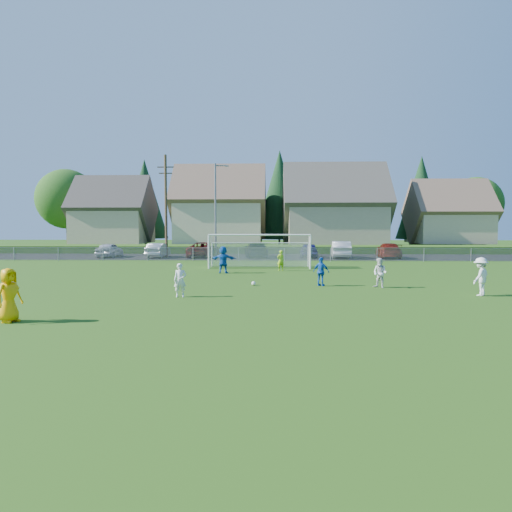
{
  "coord_description": "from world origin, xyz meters",
  "views": [
    {
      "loc": [
        0.87,
        -17.61,
        3.13
      ],
      "look_at": [
        0.0,
        8.0,
        1.4
      ],
      "focal_mm": 32.0,
      "sensor_mm": 36.0,
      "label": 1
    }
  ],
  "objects_px": {
    "goalkeeper": "(281,260)",
    "soccer_goal": "(260,246)",
    "car_c": "(204,250)",
    "car_d": "(256,250)",
    "car_b": "(158,250)",
    "car_a": "(110,250)",
    "player_white_a": "(180,280)",
    "car_g": "(389,251)",
    "player_blue_a": "(321,272)",
    "car_f": "(341,250)",
    "player_blue_b": "(223,260)",
    "referee": "(9,295)",
    "player_white_b": "(380,273)",
    "player_white_c": "(481,277)",
    "soccer_ball": "(254,283)",
    "car_e": "(309,250)"
  },
  "relations": [
    {
      "from": "soccer_ball",
      "to": "player_blue_a",
      "type": "xyz_separation_m",
      "value": [
        3.49,
        -0.06,
        0.63
      ]
    },
    {
      "from": "car_a",
      "to": "car_e",
      "type": "height_order",
      "value": "car_e"
    },
    {
      "from": "car_b",
      "to": "car_c",
      "type": "distance_m",
      "value": 4.43
    },
    {
      "from": "player_blue_a",
      "to": "goalkeeper",
      "type": "bearing_deg",
      "value": -47.21
    },
    {
      "from": "car_f",
      "to": "soccer_goal",
      "type": "relative_size",
      "value": 0.66
    },
    {
      "from": "car_f",
      "to": "player_blue_b",
      "type": "bearing_deg",
      "value": 60.63
    },
    {
      "from": "goalkeeper",
      "to": "car_d",
      "type": "xyz_separation_m",
      "value": [
        -2.14,
        13.2,
        0.04
      ]
    },
    {
      "from": "car_b",
      "to": "soccer_ball",
      "type": "bearing_deg",
      "value": 117.28
    },
    {
      "from": "soccer_ball",
      "to": "player_white_c",
      "type": "xyz_separation_m",
      "value": [
        10.24,
        -3.07,
        0.74
      ]
    },
    {
      "from": "car_a",
      "to": "car_e",
      "type": "relative_size",
      "value": 1.0
    },
    {
      "from": "player_white_b",
      "to": "player_white_c",
      "type": "bearing_deg",
      "value": 12.72
    },
    {
      "from": "player_white_b",
      "to": "soccer_goal",
      "type": "relative_size",
      "value": 0.2
    },
    {
      "from": "car_d",
      "to": "car_f",
      "type": "xyz_separation_m",
      "value": [
        8.16,
        -0.67,
        0.06
      ]
    },
    {
      "from": "car_d",
      "to": "car_c",
      "type": "bearing_deg",
      "value": -5.6
    },
    {
      "from": "soccer_ball",
      "to": "player_blue_b",
      "type": "distance_m",
      "value": 6.52
    },
    {
      "from": "car_d",
      "to": "referee",
      "type": "bearing_deg",
      "value": 71.68
    },
    {
      "from": "car_g",
      "to": "player_blue_a",
      "type": "bearing_deg",
      "value": 73.69
    },
    {
      "from": "player_blue_b",
      "to": "car_c",
      "type": "distance_m",
      "value": 15.36
    },
    {
      "from": "car_b",
      "to": "car_e",
      "type": "bearing_deg",
      "value": -177.99
    },
    {
      "from": "player_white_c",
      "to": "player_white_b",
      "type": "bearing_deg",
      "value": -74.1
    },
    {
      "from": "car_c",
      "to": "car_f",
      "type": "bearing_deg",
      "value": -178.62
    },
    {
      "from": "car_c",
      "to": "soccer_goal",
      "type": "bearing_deg",
      "value": 122.37
    },
    {
      "from": "player_blue_a",
      "to": "car_g",
      "type": "distance_m",
      "value": 22.14
    },
    {
      "from": "player_blue_a",
      "to": "player_blue_b",
      "type": "bearing_deg",
      "value": -18.02
    },
    {
      "from": "soccer_ball",
      "to": "car_g",
      "type": "distance_m",
      "value": 23.68
    },
    {
      "from": "player_blue_a",
      "to": "player_blue_b",
      "type": "xyz_separation_m",
      "value": [
        -5.72,
        6.14,
        0.14
      ]
    },
    {
      "from": "player_blue_b",
      "to": "goalkeeper",
      "type": "xyz_separation_m",
      "value": [
        3.79,
        1.73,
        -0.18
      ]
    },
    {
      "from": "car_a",
      "to": "car_f",
      "type": "bearing_deg",
      "value": 179.93
    },
    {
      "from": "car_e",
      "to": "player_blue_b",
      "type": "bearing_deg",
      "value": 68.22
    },
    {
      "from": "player_white_b",
      "to": "player_blue_b",
      "type": "distance_m",
      "value": 10.92
    },
    {
      "from": "car_d",
      "to": "player_white_c",
      "type": "bearing_deg",
      "value": 108.83
    },
    {
      "from": "player_white_a",
      "to": "car_d",
      "type": "height_order",
      "value": "car_d"
    },
    {
      "from": "car_d",
      "to": "car_g",
      "type": "bearing_deg",
      "value": 171.61
    },
    {
      "from": "referee",
      "to": "car_c",
      "type": "height_order",
      "value": "referee"
    },
    {
      "from": "player_blue_b",
      "to": "car_b",
      "type": "relative_size",
      "value": 0.42
    },
    {
      "from": "car_e",
      "to": "soccer_goal",
      "type": "distance_m",
      "value": 11.57
    },
    {
      "from": "soccer_ball",
      "to": "car_b",
      "type": "bearing_deg",
      "value": 116.36
    },
    {
      "from": "goalkeeper",
      "to": "soccer_goal",
      "type": "bearing_deg",
      "value": -76.69
    },
    {
      "from": "player_blue_b",
      "to": "car_g",
      "type": "xyz_separation_m",
      "value": [
        14.34,
        14.25,
        -0.17
      ]
    },
    {
      "from": "car_c",
      "to": "car_g",
      "type": "height_order",
      "value": "car_c"
    },
    {
      "from": "player_blue_b",
      "to": "car_a",
      "type": "bearing_deg",
      "value": -39.89
    },
    {
      "from": "car_a",
      "to": "soccer_goal",
      "type": "relative_size",
      "value": 0.56
    },
    {
      "from": "player_blue_a",
      "to": "soccer_goal",
      "type": "xyz_separation_m",
      "value": [
        -3.44,
        10.18,
        0.88
      ]
    },
    {
      "from": "car_c",
      "to": "car_d",
      "type": "height_order",
      "value": "car_d"
    },
    {
      "from": "player_white_b",
      "to": "car_g",
      "type": "bearing_deg",
      "value": 119.09
    },
    {
      "from": "player_blue_a",
      "to": "car_d",
      "type": "height_order",
      "value": "car_d"
    },
    {
      "from": "player_white_b",
      "to": "player_blue_b",
      "type": "height_order",
      "value": "player_blue_b"
    },
    {
      "from": "referee",
      "to": "player_white_b",
      "type": "distance_m",
      "value": 16.32
    },
    {
      "from": "car_a",
      "to": "player_blue_b",
      "type": "bearing_deg",
      "value": 131.96
    },
    {
      "from": "car_a",
      "to": "car_c",
      "type": "xyz_separation_m",
      "value": [
        9.24,
        0.37,
        0.03
      ]
    }
  ]
}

